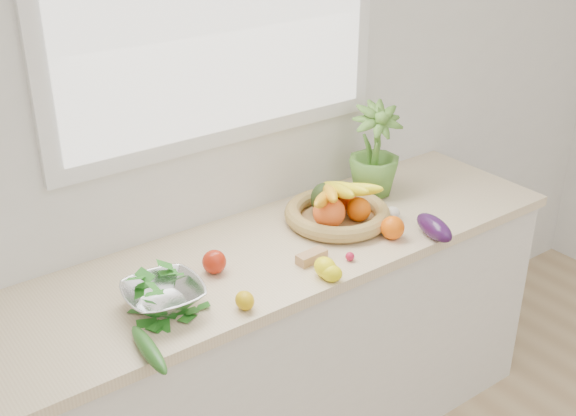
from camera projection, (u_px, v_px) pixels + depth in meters
back_wall at (222, 102)px, 2.50m from camera, size 4.50×0.02×2.70m
counter_cabinet at (274, 358)px, 2.70m from camera, size 2.20×0.58×0.86m
countertop at (273, 254)px, 2.50m from camera, size 2.24×0.62×0.04m
orange_loose at (393, 228)px, 2.54m from camera, size 0.09×0.09×0.08m
lemon_a at (245, 300)px, 2.15m from camera, size 0.06×0.08×0.06m
lemon_b at (325, 267)px, 2.31m from camera, size 0.07×0.09×0.07m
lemon_c at (332, 273)px, 2.29m from camera, size 0.09×0.09×0.06m
apple at (214, 262)px, 2.33m from camera, size 0.10×0.10×0.08m
ginger at (312, 257)px, 2.40m from camera, size 0.11×0.05×0.03m
garlic_a at (355, 235)px, 2.53m from camera, size 0.06×0.06×0.04m
garlic_b at (334, 221)px, 2.63m from camera, size 0.05×0.05×0.04m
garlic_c at (392, 213)px, 2.68m from camera, size 0.07×0.07×0.05m
eggplant at (434, 228)px, 2.55m from camera, size 0.11×0.20×0.08m
cucumber at (149, 349)px, 1.95m from camera, size 0.07×0.24×0.04m
radish at (350, 256)px, 2.41m from camera, size 0.04×0.04×0.03m
potted_herb at (375, 150)px, 2.80m from camera, size 0.26×0.26×0.36m
fruit_basket at (337, 209)px, 2.64m from camera, size 0.48×0.48×0.19m
colander_with_spinach at (163, 291)px, 2.13m from camera, size 0.26×0.26×0.12m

